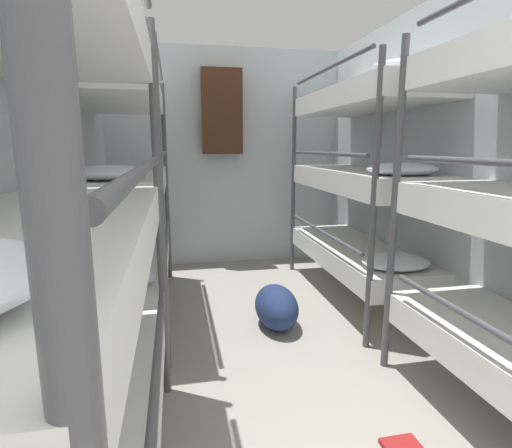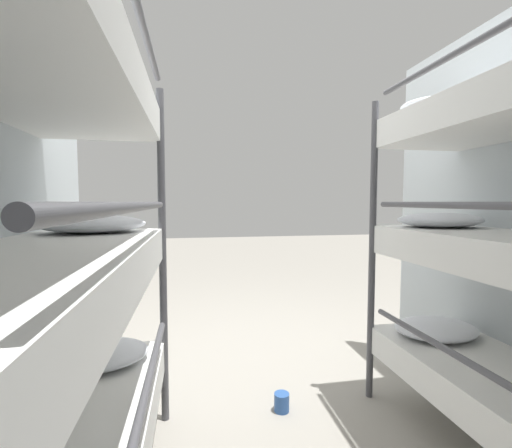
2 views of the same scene
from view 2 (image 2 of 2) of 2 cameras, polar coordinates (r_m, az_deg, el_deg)
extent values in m
plane|color=gray|center=(2.98, 0.08, -22.45)|extent=(20.00, 20.00, 0.00)
cylinder|color=#4C4C51|center=(2.39, 18.80, -4.58)|extent=(0.04, 0.04, 1.96)
ellipsoid|color=white|center=(2.49, 27.77, -15.15)|extent=(0.51, 0.40, 0.09)
cylinder|color=#4C4C51|center=(1.79, 33.63, -19.73)|extent=(0.03, 1.56, 0.03)
ellipsoid|color=white|center=(2.36, 28.27, 0.60)|extent=(0.51, 0.40, 0.09)
cylinder|color=#4C4C51|center=(1.65, 34.48, 2.53)|extent=(0.03, 1.56, 0.03)
ellipsoid|color=white|center=(2.43, 28.78, 16.75)|extent=(0.51, 0.40, 0.09)
cylinder|color=#4C4C51|center=(1.77, 35.37, 24.94)|extent=(0.03, 1.56, 0.03)
cylinder|color=#4C4C51|center=(2.09, -15.29, -5.67)|extent=(0.04, 0.04, 1.96)
ellipsoid|color=white|center=(2.06, -24.97, -19.10)|extent=(0.51, 0.40, 0.09)
cylinder|color=#4C4C51|center=(1.36, -18.43, -26.96)|extent=(0.03, 1.56, 0.03)
cube|color=white|center=(1.29, -33.19, -7.79)|extent=(0.64, 1.83, 0.18)
ellipsoid|color=white|center=(1.91, -25.53, 0.03)|extent=(0.51, 0.40, 0.09)
cylinder|color=#4C4C51|center=(1.18, -19.11, 2.76)|extent=(0.03, 1.56, 0.03)
cube|color=white|center=(1.34, -34.30, 22.03)|extent=(0.64, 1.83, 0.18)
ellipsoid|color=white|center=(1.99, -26.11, 19.91)|extent=(0.51, 0.40, 0.09)
cylinder|color=#2D569E|center=(2.43, 4.31, -27.50)|extent=(0.10, 0.10, 0.11)
camera|label=1|loc=(2.60, 14.01, 4.72)|focal=28.00mm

